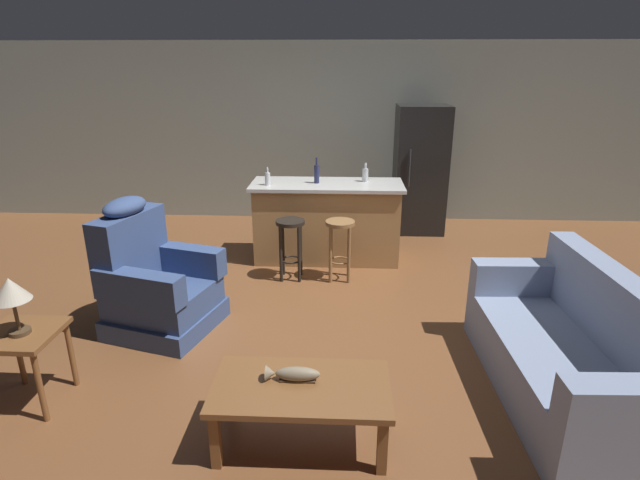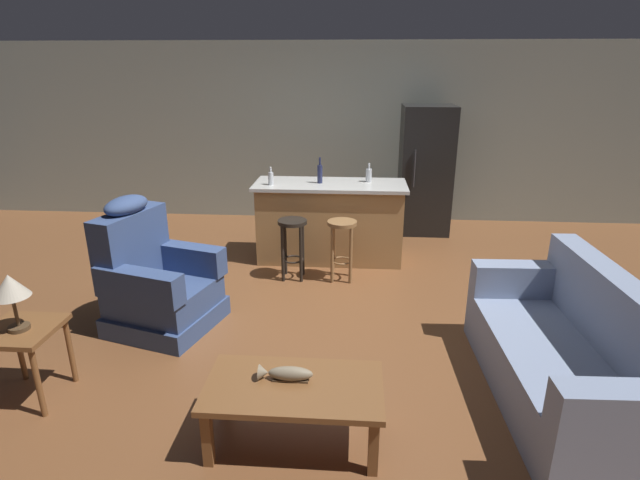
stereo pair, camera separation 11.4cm
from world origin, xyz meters
TOP-DOWN VIEW (x-y plane):
  - ground_plane at (0.00, 0.00)m, footprint 12.00×12.00m
  - back_wall at (0.00, 3.12)m, footprint 12.00×0.05m
  - coffee_table at (-0.05, -1.84)m, footprint 1.10×0.60m
  - fish_figurine at (-0.11, -1.79)m, footprint 0.34×0.10m
  - couch at (1.83, -1.28)m, footprint 0.90×1.93m
  - recliner_near_lamp at (-1.48, -0.42)m, footprint 1.04×1.04m
  - end_table at (-1.99, -1.53)m, footprint 0.48×0.48m
  - table_lamp at (-1.98, -1.56)m, footprint 0.24×0.24m
  - kitchen_island at (0.00, 1.35)m, footprint 1.80×0.70m
  - bar_stool_left at (-0.38, 0.72)m, footprint 0.32×0.32m
  - bar_stool_right at (0.16, 0.72)m, footprint 0.32×0.32m
  - refrigerator at (1.26, 2.55)m, footprint 0.70×0.69m
  - bottle_tall_green at (0.45, 1.46)m, footprint 0.07×0.07m
  - bottle_short_amber at (-0.68, 1.22)m, footprint 0.06×0.06m
  - bottle_wine_dark at (-0.12, 1.35)m, footprint 0.06×0.06m

SIDE VIEW (x-z plane):
  - ground_plane at x=0.00m, z-range 0.00..0.00m
  - couch at x=1.83m, z-range -0.13..0.81m
  - coffee_table at x=-0.05m, z-range 0.15..0.57m
  - recliner_near_lamp at x=-1.48m, z-range -0.18..1.02m
  - end_table at x=-1.99m, z-range 0.18..0.74m
  - fish_figurine at x=-0.11m, z-range 0.41..0.51m
  - bar_stool_left at x=-0.38m, z-range 0.13..0.81m
  - bar_stool_right at x=0.16m, z-range 0.13..0.81m
  - kitchen_island at x=0.00m, z-range 0.00..0.95m
  - table_lamp at x=-1.98m, z-range 0.66..1.07m
  - refrigerator at x=1.26m, z-range 0.00..1.76m
  - bottle_short_amber at x=-0.68m, z-range 0.92..1.13m
  - bottle_tall_green at x=0.45m, z-range 0.92..1.15m
  - bottle_wine_dark at x=-0.12m, z-range 0.91..1.22m
  - back_wall at x=0.00m, z-range 0.00..2.60m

